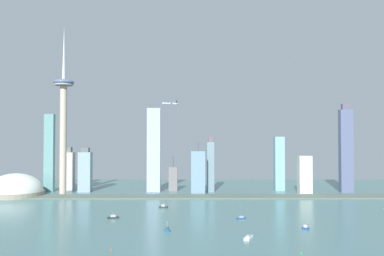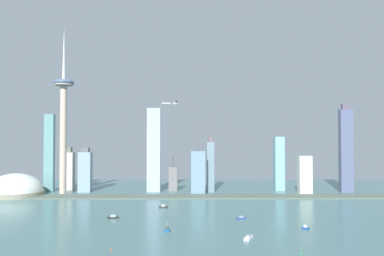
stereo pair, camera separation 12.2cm
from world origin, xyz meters
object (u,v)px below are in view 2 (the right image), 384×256
Objects in this scene: boat_3 at (113,217)px; boat_1 at (248,237)px; skyscraper_8 at (279,163)px; channel_buoy_2 at (111,249)px; stadium_dome at (15,191)px; boat_4 at (241,218)px; skyscraper_6 at (305,175)px; skyscraper_9 at (85,171)px; boat_2 at (167,230)px; skyscraper_4 at (173,179)px; boat_6 at (163,207)px; skyscraper_2 at (49,153)px; skyscraper_0 at (210,166)px; skyscraper_7 at (68,170)px; airplane at (170,104)px; skyscraper_3 at (154,150)px; observation_tower at (63,111)px; skyscraper_1 at (346,150)px; boat_5 at (305,228)px; channel_buoy_0 at (241,206)px; channel_buoy_1 at (301,253)px; skyscraper_5 at (198,173)px.

boat_1 is at bearing 136.30° from boat_3.
skyscraper_8 is 499.15m from channel_buoy_2.
stadium_dome reaches higher than boat_4.
skyscraper_9 is (-418.01, 30.36, 4.75)m from skyscraper_6.
stadium_dome is 483.86m from boat_1.
skyscraper_6 is 386.43m from boat_2.
boat_6 is at bearing -91.97° from skyscraper_4.
skyscraper_2 is 493.30m from skyscraper_6.
skyscraper_0 is 8.21× the size of boat_4.
boat_6 is (-79.70, -181.16, -48.46)m from skyscraper_0.
channel_buoy_2 is at bearing -68.41° from skyscraper_7.
skyscraper_9 reaches higher than boat_6.
skyscraper_4 is at bearing -4.42° from skyscraper_7.
skyscraper_0 is 162.29m from airplane.
channel_buoy_2 is at bearing -90.36° from skyscraper_3.
observation_tower reaches higher than skyscraper_2.
skyscraper_1 reaches higher than boat_1.
skyscraper_7 is 516.57m from boat_5.
skyscraper_1 is 478.21m from boat_3.
boat_2 is 0.73× the size of boat_3.
channel_buoy_0 is at bearing -31.46° from boat_5.
airplane is at bearing -68.77° from skyscraper_3.
boat_1 is 198.12m from channel_buoy_0.
skyscraper_8 is at bearing 1.81° from skyscraper_2.
skyscraper_0 is at bearing -104.12° from boat_6.
skyscraper_2 is 11.55× the size of boat_4.
observation_tower is at bearing 179.85° from skyscraper_6.
channel_buoy_0 is at bearing 95.00° from channel_buoy_1.
boat_3 is 151.40m from channel_buoy_2.
boat_3 is (-277.94, -278.99, -51.74)m from skyscraper_8.
airplane is (202.77, -58.29, 8.69)m from observation_tower.
skyscraper_8 is (163.42, 56.78, 13.43)m from skyscraper_5.
boat_1 is at bearing 127.94° from boat_6.
skyscraper_6 is at bearing -7.45° from skyscraper_7.
boat_2 is (177.39, -330.88, -38.19)m from skyscraper_9.
skyscraper_0 is 263.33m from skyscraper_1.
skyscraper_7 reaches higher than skyscraper_4.
boat_4 is at bearing -132.98° from skyscraper_1.
skyscraper_0 reaches higher than skyscraper_6.
skyscraper_8 is 309.18m from boat_4.
skyscraper_7 is 428.59m from boat_4.
boat_5 is (116.02, -285.76, -38.15)m from skyscraper_5.
observation_tower is 95.20m from skyscraper_2.
boat_5 is at bearing -38.42° from observation_tower.
skyscraper_8 is 219.99m from channel_buoy_0.
channel_buoy_2 is (-287.84, -376.48, -33.92)m from skyscraper_6.
skyscraper_8 is at bearing -1.17° from skyscraper_7.
boat_6 is 4.94× the size of channel_buoy_2.
skyscraper_8 is at bearing 19.16° from skyscraper_5.
boat_3 reaches higher than boat_4.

